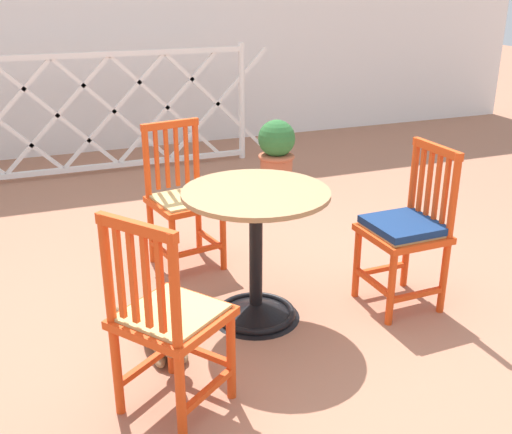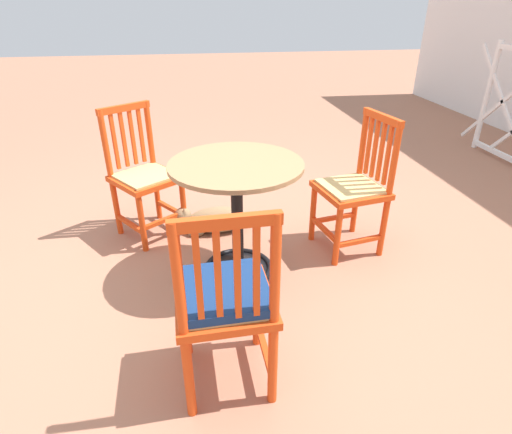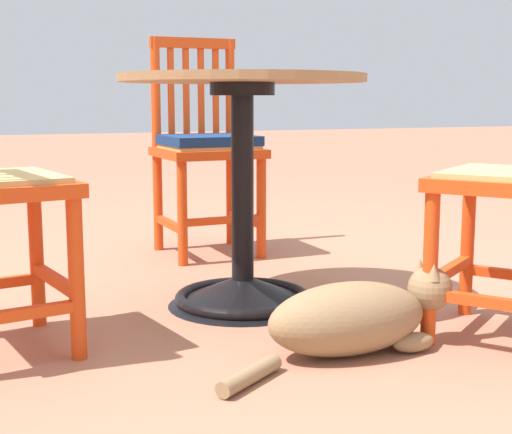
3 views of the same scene
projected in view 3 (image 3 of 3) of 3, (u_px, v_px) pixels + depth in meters
name	position (u px, v px, depth m)	size (l,w,h in m)	color
ground_plane	(267.00, 300.00, 2.46)	(24.00, 24.00, 0.00)	#A36B51
cafe_table	(243.00, 217.00, 2.35)	(0.76, 0.76, 0.73)	black
orange_chair_facing_out	(206.00, 149.00, 3.14)	(0.41, 0.41, 0.91)	#D64214
tabby_cat	(361.00, 317.00, 1.94)	(0.28, 0.73, 0.23)	#8E704C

